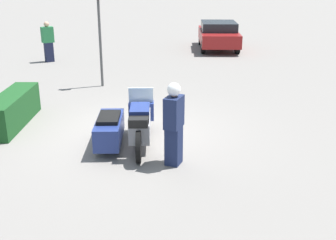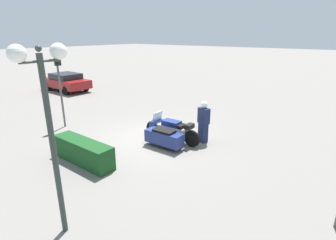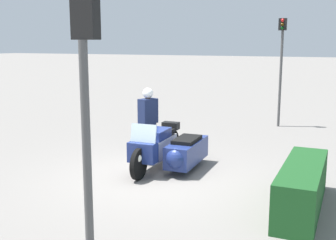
{
  "view_description": "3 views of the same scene",
  "coord_description": "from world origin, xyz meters",
  "px_view_note": "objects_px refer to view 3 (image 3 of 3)",
  "views": [
    {
      "loc": [
        -9.81,
        -1.0,
        3.81
      ],
      "look_at": [
        -0.83,
        -0.93,
        0.63
      ],
      "focal_mm": 45.0,
      "sensor_mm": 36.0,
      "label": 1
    },
    {
      "loc": [
        -6.87,
        7.9,
        4.32
      ],
      "look_at": [
        -0.56,
        -0.26,
        0.91
      ],
      "focal_mm": 28.0,
      "sensor_mm": 36.0,
      "label": 2
    },
    {
      "loc": [
        7.95,
        3.83,
        2.92
      ],
      "look_at": [
        -1.32,
        -0.27,
        1.04
      ],
      "focal_mm": 45.0,
      "sensor_mm": 36.0,
      "label": 3
    }
  ],
  "objects_px": {
    "officer_rider": "(148,119)",
    "traffic_light_near": "(87,115)",
    "police_motorcycle": "(170,149)",
    "traffic_light_far": "(281,57)",
    "hedge_bush_curbside": "(302,187)"
  },
  "relations": [
    {
      "from": "traffic_light_far",
      "to": "hedge_bush_curbside",
      "type": "bearing_deg",
      "value": 13.55
    },
    {
      "from": "police_motorcycle",
      "to": "hedge_bush_curbside",
      "type": "bearing_deg",
      "value": 65.98
    },
    {
      "from": "officer_rider",
      "to": "traffic_light_near",
      "type": "relative_size",
      "value": 0.52
    },
    {
      "from": "officer_rider",
      "to": "traffic_light_far",
      "type": "relative_size",
      "value": 0.47
    },
    {
      "from": "officer_rider",
      "to": "hedge_bush_curbside",
      "type": "bearing_deg",
      "value": -8.05
    },
    {
      "from": "officer_rider",
      "to": "traffic_light_far",
      "type": "bearing_deg",
      "value": 84.47
    },
    {
      "from": "officer_rider",
      "to": "traffic_light_far",
      "type": "height_order",
      "value": "traffic_light_far"
    },
    {
      "from": "officer_rider",
      "to": "hedge_bush_curbside",
      "type": "height_order",
      "value": "officer_rider"
    },
    {
      "from": "officer_rider",
      "to": "traffic_light_near",
      "type": "xyz_separation_m",
      "value": [
        6.28,
        2.47,
        1.28
      ]
    },
    {
      "from": "hedge_bush_curbside",
      "to": "traffic_light_far",
      "type": "relative_size",
      "value": 0.7
    },
    {
      "from": "police_motorcycle",
      "to": "traffic_light_far",
      "type": "distance_m",
      "value": 6.62
    },
    {
      "from": "police_motorcycle",
      "to": "hedge_bush_curbside",
      "type": "height_order",
      "value": "police_motorcycle"
    },
    {
      "from": "traffic_light_near",
      "to": "hedge_bush_curbside",
      "type": "bearing_deg",
      "value": -22.39
    },
    {
      "from": "police_motorcycle",
      "to": "officer_rider",
      "type": "relative_size",
      "value": 1.53
    },
    {
      "from": "officer_rider",
      "to": "traffic_light_near",
      "type": "distance_m",
      "value": 6.87
    }
  ]
}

